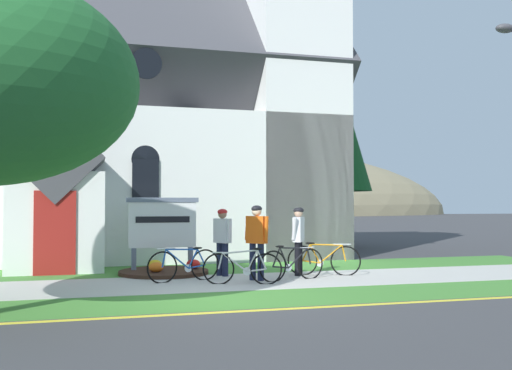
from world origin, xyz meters
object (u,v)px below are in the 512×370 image
object	(u,v)px
bicycle_yellow	(292,264)
bicycle_silver	(243,268)
bicycle_blue	(184,265)
cyclist_in_orange_jersey	(299,236)
cyclist_in_yellow_jersey	(222,237)
church_sign	(163,225)
bicycle_white	(324,260)
roadside_conifer	(328,115)
cyclist_in_white_jersey	(257,236)

from	to	relation	value
bicycle_yellow	bicycle_silver	world-z (taller)	bicycle_yellow
bicycle_blue	cyclist_in_orange_jersey	distance (m)	2.95
bicycle_blue	cyclist_in_yellow_jersey	size ratio (longest dim) A/B	1.05
bicycle_silver	cyclist_in_yellow_jersey	xyz separation A→B (m)	(-0.13, 1.51, 0.59)
bicycle_blue	cyclist_in_yellow_jersey	world-z (taller)	cyclist_in_yellow_jersey
church_sign	cyclist_in_orange_jersey	xyz separation A→B (m)	(3.16, -1.50, -0.24)
bicycle_white	bicycle_yellow	bearing A→B (deg)	-147.56
bicycle_blue	bicycle_white	xyz separation A→B (m)	(3.50, 0.19, 0.01)
cyclist_in_yellow_jersey	roadside_conifer	world-z (taller)	roadside_conifer
roadside_conifer	church_sign	bearing A→B (deg)	-136.59
church_sign	roadside_conifer	world-z (taller)	roadside_conifer
church_sign	bicycle_white	distance (m)	4.20
cyclist_in_orange_jersey	bicycle_white	bearing A→B (deg)	-8.48
cyclist_in_orange_jersey	roadside_conifer	bearing A→B (deg)	62.83
church_sign	bicycle_white	xyz separation A→B (m)	(3.79, -1.59, -0.84)
cyclist_in_orange_jersey	cyclist_in_white_jersey	size ratio (longest dim) A/B	0.97
cyclist_in_white_jersey	cyclist_in_yellow_jersey	bearing A→B (deg)	120.25
bicycle_silver	church_sign	bearing A→B (deg)	119.28
bicycle_white	bicycle_silver	world-z (taller)	bicycle_white
bicycle_white	cyclist_in_orange_jersey	size ratio (longest dim) A/B	1.00
church_sign	bicycle_white	bearing A→B (deg)	-22.75
bicycle_blue	bicycle_silver	distance (m)	1.42
bicycle_yellow	church_sign	bearing A→B (deg)	140.01
bicycle_blue	cyclist_in_orange_jersey	bearing A→B (deg)	5.71
bicycle_yellow	cyclist_in_white_jersey	world-z (taller)	cyclist_in_white_jersey
bicycle_yellow	cyclist_in_white_jersey	distance (m)	1.04
bicycle_silver	cyclist_in_orange_jersey	xyz separation A→B (m)	(1.71, 1.10, 0.62)
bicycle_yellow	cyclist_in_yellow_jersey	distance (m)	1.91
bicycle_blue	cyclist_in_yellow_jersey	xyz separation A→B (m)	(1.04, 0.69, 0.58)
bicycle_white	cyclist_in_orange_jersey	xyz separation A→B (m)	(-0.63, 0.09, 0.60)
church_sign	cyclist_in_white_jersey	bearing A→B (deg)	-47.59
roadside_conifer	bicycle_white	bearing A→B (deg)	-113.59
cyclist_in_yellow_jersey	cyclist_in_white_jersey	world-z (taller)	cyclist_in_white_jersey
cyclist_in_orange_jersey	cyclist_in_white_jersey	bearing A→B (deg)	-154.11
church_sign	bicycle_silver	xyz separation A→B (m)	(1.46, -2.60, -0.86)
bicycle_blue	roadside_conifer	xyz separation A→B (m)	(7.35, 9.01, 5.08)
bicycle_white	cyclist_in_yellow_jersey	xyz separation A→B (m)	(-2.46, 0.50, 0.57)
church_sign	cyclist_in_orange_jersey	size ratio (longest dim) A/B	1.15
bicycle_silver	roadside_conifer	xyz separation A→B (m)	(6.18, 9.83, 5.09)
cyclist_in_white_jersey	bicycle_yellow	bearing A→B (deg)	-12.40
church_sign	roadside_conifer	size ratio (longest dim) A/B	0.22
bicycle_yellow	roadside_conifer	distance (m)	11.85
bicycle_yellow	bicycle_silver	bearing A→B (deg)	-165.51
bicycle_white	cyclist_in_orange_jersey	distance (m)	0.87
bicycle_blue	bicycle_yellow	world-z (taller)	bicycle_yellow
bicycle_white	bicycle_yellow	world-z (taller)	bicycle_yellow
bicycle_blue	bicycle_white	size ratio (longest dim) A/B	1.03
church_sign	cyclist_in_yellow_jersey	size ratio (longest dim) A/B	1.17
church_sign	roadside_conifer	distance (m)	11.33
bicycle_white	roadside_conifer	distance (m)	10.87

